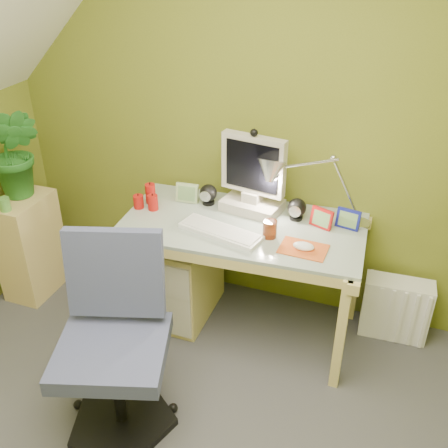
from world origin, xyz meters
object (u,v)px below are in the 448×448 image
(desk, at_px, (241,276))
(radiator, at_px, (396,308))
(task_chair, at_px, (112,348))
(monitor, at_px, (253,166))
(desk_lamp, at_px, (334,174))
(potted_plant, at_px, (16,153))
(side_ledge, at_px, (30,246))

(desk, height_order, radiator, desk)
(radiator, bearing_deg, desk, -168.67)
(task_chair, relative_size, radiator, 2.63)
(monitor, relative_size, desk_lamp, 0.92)
(potted_plant, bearing_deg, side_ledge, -90.00)
(potted_plant, bearing_deg, radiator, 7.67)
(task_chair, bearing_deg, monitor, 56.16)
(desk_lamp, relative_size, potted_plant, 1.04)
(desk, height_order, desk_lamp, desk_lamp)
(desk_lamp, relative_size, task_chair, 0.59)
(task_chair, distance_m, radiator, 1.72)
(monitor, height_order, task_chair, monitor)
(side_ledge, bearing_deg, desk_lamp, 9.49)
(desk_lamp, relative_size, side_ledge, 0.87)
(task_chair, bearing_deg, radiator, 25.79)
(radiator, bearing_deg, task_chair, -139.65)
(potted_plant, xyz_separation_m, radiator, (2.33, 0.31, -0.79))
(side_ledge, bearing_deg, radiator, 8.87)
(side_ledge, xyz_separation_m, potted_plant, (0.00, 0.05, 0.64))
(desk, height_order, potted_plant, potted_plant)
(desk_lamp, distance_m, potted_plant, 1.90)
(potted_plant, height_order, task_chair, potted_plant)
(side_ledge, distance_m, radiator, 2.36)
(desk, relative_size, monitor, 2.44)
(radiator, bearing_deg, desk_lamp, -176.66)
(radiator, bearing_deg, side_ledge, -174.09)
(monitor, xyz_separation_m, potted_plant, (-1.43, -0.26, -0.02))
(desk, relative_size, radiator, 3.48)
(desk_lamp, bearing_deg, side_ledge, -177.09)
(desk, xyz_separation_m, potted_plant, (-1.43, -0.08, 0.62))
(monitor, height_order, potted_plant, monitor)
(desk, bearing_deg, monitor, 86.69)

